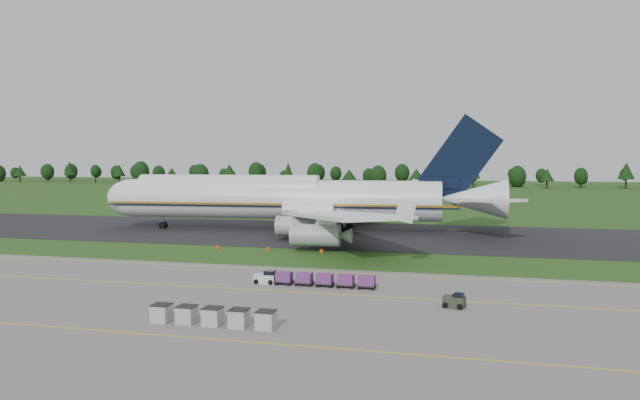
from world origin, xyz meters
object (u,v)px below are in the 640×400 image
(utility_cart, at_px, (454,302))
(uld_row, at_px, (213,316))
(aircraft, at_px, (288,198))
(baggage_train, at_px, (312,279))
(edge_markers, at_px, (268,249))

(utility_cart, height_order, uld_row, uld_row)
(aircraft, relative_size, baggage_train, 5.71)
(aircraft, height_order, edge_markers, aircraft)
(aircraft, relative_size, utility_cart, 35.61)
(aircraft, distance_m, utility_cart, 64.58)
(baggage_train, xyz_separation_m, edge_markers, (-13.11, 23.41, -0.55))
(utility_cart, distance_m, edge_markers, 41.45)
(baggage_train, relative_size, edge_markers, 0.81)
(uld_row, bearing_deg, aircraft, 101.57)
(utility_cart, xyz_separation_m, uld_row, (-19.77, -11.38, 0.24))
(baggage_train, xyz_separation_m, uld_row, (-4.08, -17.78, 0.02))
(edge_markers, bearing_deg, aircraft, 100.26)
(aircraft, xyz_separation_m, uld_row, (13.59, -66.38, -5.50))
(baggage_train, height_order, utility_cart, baggage_train)
(aircraft, relative_size, uld_row, 7.09)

